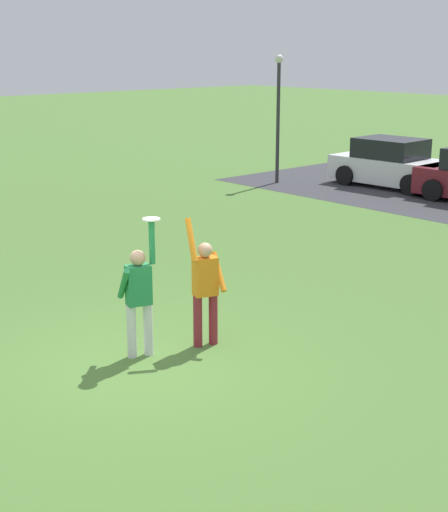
{
  "coord_description": "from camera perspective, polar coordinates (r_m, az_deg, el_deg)",
  "views": [
    {
      "loc": [
        8.51,
        -5.97,
        4.5
      ],
      "look_at": [
        -0.1,
        1.74,
        1.31
      ],
      "focal_mm": 53.32,
      "sensor_mm": 36.0,
      "label": 1
    }
  ],
  "objects": [
    {
      "name": "parked_car_white",
      "position": [
        25.98,
        12.52,
        6.7
      ],
      "size": [
        4.16,
        2.16,
        1.59
      ],
      "rotation": [
        0.0,
        0.0,
        0.04
      ],
      "color": "white",
      "rests_on": "ground_plane"
    },
    {
      "name": "person_catcher",
      "position": [
        11.29,
        -6.41,
        -2.84
      ],
      "size": [
        0.48,
        0.59,
        2.08
      ],
      "rotation": [
        0.0,
        0.0,
        1.26
      ],
      "color": "silver",
      "rests_on": "ground_plane"
    },
    {
      "name": "person_defender",
      "position": [
        11.64,
        -1.42,
        -2.19
      ],
      "size": [
        0.55,
        0.63,
        2.04
      ],
      "rotation": [
        0.0,
        0.0,
        4.4
      ],
      "color": "maroon",
      "rests_on": "ground_plane"
    },
    {
      "name": "ground_plane",
      "position": [
        11.33,
        -6.31,
        -8.08
      ],
      "size": [
        120.0,
        120.0,
        0.0
      ],
      "primitive_type": "plane",
      "color": "#4C7533"
    },
    {
      "name": "lamppost_by_lot",
      "position": [
        25.94,
        4.09,
        11.14
      ],
      "size": [
        0.28,
        0.28,
        4.26
      ],
      "color": "#2D2D33",
      "rests_on": "ground_plane"
    },
    {
      "name": "frisbee_disc",
      "position": [
        11.06,
        -5.47,
        2.77
      ],
      "size": [
        0.26,
        0.26,
        0.02
      ],
      "primitive_type": "cylinder",
      "color": "white",
      "rests_on": "person_catcher"
    }
  ]
}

